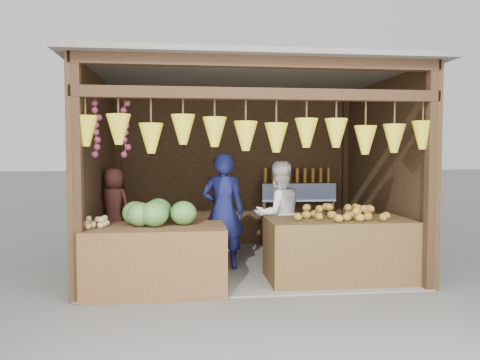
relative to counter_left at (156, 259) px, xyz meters
name	(u,v)px	position (x,y,z in m)	size (l,w,h in m)	color
ground	(245,265)	(1.15, 1.14, -0.37)	(80.00, 80.00, 0.00)	#514F49
stall_structure	(243,146)	(1.12, 1.10, 1.29)	(4.30, 3.30, 2.66)	slate
back_shelf	(297,195)	(2.20, 2.43, 0.50)	(1.25, 0.32, 1.32)	#382314
counter_left	(156,259)	(0.00, 0.00, 0.00)	(1.55, 0.85, 0.74)	#4D3219
counter_right	(339,250)	(2.19, 0.19, 0.01)	(1.74, 0.85, 0.77)	#4B3519
stool	(115,255)	(-0.65, 1.25, -0.21)	(0.34, 0.34, 0.32)	black
man_standing	(223,211)	(0.83, 0.93, 0.42)	(0.57, 0.38, 1.57)	#14194D
woman_standing	(279,215)	(1.59, 0.94, 0.36)	(0.71, 0.55, 1.46)	white
vendor_seated	(114,206)	(-0.65, 1.25, 0.47)	(0.51, 0.34, 1.05)	#532921
melon_pile	(154,211)	(-0.02, 0.09, 0.53)	(1.00, 0.50, 0.32)	#235115
tanfruit_pile	(95,222)	(-0.67, -0.01, 0.44)	(0.34, 0.40, 0.13)	tan
mango_pile	(339,210)	(2.19, 0.18, 0.50)	(1.40, 0.64, 0.22)	#B84818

